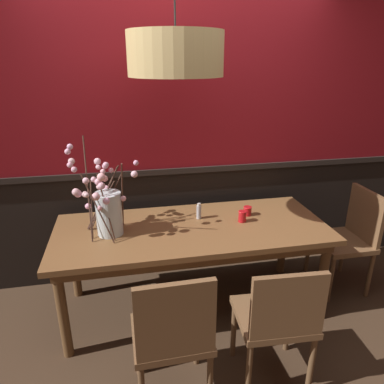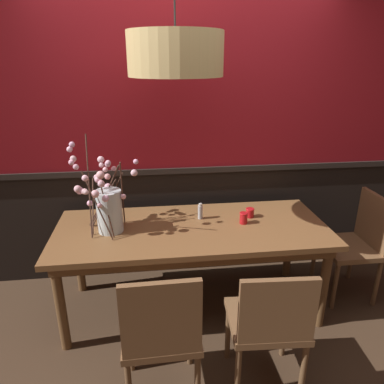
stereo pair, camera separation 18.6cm
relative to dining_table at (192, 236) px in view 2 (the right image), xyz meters
name	(u,v)px [view 2 (the right image)]	position (x,y,z in m)	size (l,w,h in m)	color
ground_plane	(192,305)	(0.00, 0.00, -0.66)	(24.00, 24.00, 0.00)	#422D1E
back_wall	(183,136)	(0.00, 0.62, 0.66)	(4.77, 0.14, 2.65)	black
dining_table	(192,236)	(0.00, 0.00, 0.00)	(2.09, 0.87, 0.74)	brown
chair_far_side_right	(209,209)	(0.28, 0.83, -0.15)	(0.43, 0.42, 0.91)	brown
chair_head_east_end	(357,240)	(1.41, 0.02, -0.15)	(0.43, 0.45, 0.91)	brown
chair_near_side_right	(269,322)	(0.36, -0.83, -0.15)	(0.47, 0.44, 0.88)	brown
chair_near_side_left	(161,332)	(-0.28, -0.84, -0.15)	(0.45, 0.41, 0.92)	brown
vase_with_blossoms	(107,207)	(-0.63, 0.02, 0.27)	(0.49, 0.47, 0.71)	silver
candle_holder_nearer_center	(244,218)	(0.41, 0.01, 0.13)	(0.07, 0.07, 0.09)	red
candle_holder_nearer_edge	(250,213)	(0.49, 0.12, 0.12)	(0.07, 0.07, 0.08)	red
condiment_bottle	(200,212)	(0.08, 0.14, 0.14)	(0.04, 0.04, 0.13)	#ADADB2
pendant_lamp	(175,54)	(-0.11, 0.00, 1.32)	(0.62, 0.62, 0.81)	tan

